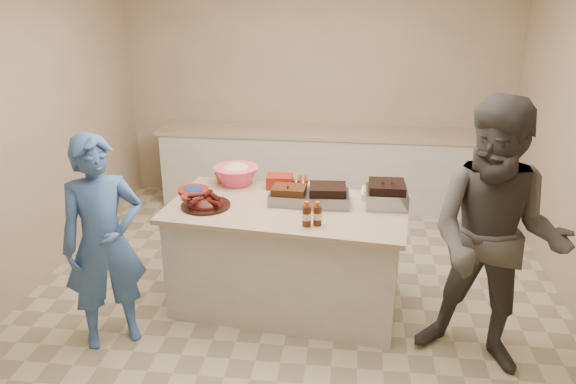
# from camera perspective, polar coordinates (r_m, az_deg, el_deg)

# --- Properties ---
(room) EXTENTS (4.50, 5.00, 2.70)m
(room) POSITION_cam_1_polar(r_m,az_deg,el_deg) (4.79, 0.49, -11.07)
(room) COLOR tan
(room) RESTS_ON ground
(back_counter) EXTENTS (3.60, 0.64, 0.90)m
(back_counter) POSITION_cam_1_polar(r_m,az_deg,el_deg) (6.59, 2.64, 2.52)
(back_counter) COLOR beige
(back_counter) RESTS_ON ground
(island) EXTENTS (1.95, 1.17, 0.88)m
(island) POSITION_cam_1_polar(r_m,az_deg,el_deg) (4.77, -0.07, -11.23)
(island) COLOR beige
(island) RESTS_ON ground
(rib_platter) EXTENTS (0.49, 0.49, 0.15)m
(rib_platter) POSITION_cam_1_polar(r_m,az_deg,el_deg) (4.40, -8.34, -1.46)
(rib_platter) COLOR #420D09
(rib_platter) RESTS_ON island
(pulled_pork_tray) EXTENTS (0.31, 0.24, 0.09)m
(pulled_pork_tray) POSITION_cam_1_polar(r_m,az_deg,el_deg) (4.41, 0.10, -1.17)
(pulled_pork_tray) COLOR #47230F
(pulled_pork_tray) RESTS_ON island
(brisket_tray) EXTENTS (0.35, 0.30, 0.10)m
(brisket_tray) POSITION_cam_1_polar(r_m,az_deg,el_deg) (4.40, 4.02, -1.29)
(brisket_tray) COLOR black
(brisket_tray) RESTS_ON island
(roasting_pan) EXTENTS (0.32, 0.32, 0.13)m
(roasting_pan) POSITION_cam_1_polar(r_m,az_deg,el_deg) (4.45, 9.90, -1.31)
(roasting_pan) COLOR gray
(roasting_pan) RESTS_ON island
(coleslaw_bowl) EXTENTS (0.42, 0.42, 0.26)m
(coleslaw_bowl) POSITION_cam_1_polar(r_m,az_deg,el_deg) (4.85, -5.24, 0.83)
(coleslaw_bowl) COLOR #FF416B
(coleslaw_bowl) RESTS_ON island
(sausage_plate) EXTENTS (0.36, 0.36, 0.06)m
(sausage_plate) POSITION_cam_1_polar(r_m,az_deg,el_deg) (4.70, 1.15, 0.24)
(sausage_plate) COLOR silver
(sausage_plate) RESTS_ON island
(mac_cheese_dish) EXTENTS (0.29, 0.22, 0.08)m
(mac_cheese_dish) POSITION_cam_1_polar(r_m,az_deg,el_deg) (4.59, 9.27, -0.55)
(mac_cheese_dish) COLOR gold
(mac_cheese_dish) RESTS_ON island
(bbq_bottle_a) EXTENTS (0.07, 0.07, 0.18)m
(bbq_bottle_a) POSITION_cam_1_polar(r_m,az_deg,el_deg) (4.05, 3.00, -3.36)
(bbq_bottle_a) COLOR #3D1C09
(bbq_bottle_a) RESTS_ON island
(bbq_bottle_b) EXTENTS (0.07, 0.07, 0.19)m
(bbq_bottle_b) POSITION_cam_1_polar(r_m,az_deg,el_deg) (4.03, 1.89, -3.45)
(bbq_bottle_b) COLOR #3D1C09
(bbq_bottle_b) RESTS_ON island
(mustard_bottle) EXTENTS (0.05, 0.05, 0.11)m
(mustard_bottle) POSITION_cam_1_polar(r_m,az_deg,el_deg) (4.50, -1.09, -0.74)
(mustard_bottle) COLOR #F1D300
(mustard_bottle) RESTS_ON island
(sauce_bowl) EXTENTS (0.13, 0.05, 0.12)m
(sauce_bowl) POSITION_cam_1_polar(r_m,az_deg,el_deg) (4.60, 0.69, -0.21)
(sauce_bowl) COLOR silver
(sauce_bowl) RESTS_ON island
(plate_stack_large) EXTENTS (0.28, 0.28, 0.03)m
(plate_stack_large) POSITION_cam_1_polar(r_m,az_deg,el_deg) (4.71, -9.58, -0.01)
(plate_stack_large) COLOR maroon
(plate_stack_large) RESTS_ON island
(plate_stack_small) EXTENTS (0.22, 0.22, 0.03)m
(plate_stack_small) POSITION_cam_1_polar(r_m,az_deg,el_deg) (4.58, -9.53, -0.63)
(plate_stack_small) COLOR maroon
(plate_stack_small) RESTS_ON island
(plastic_cup) EXTENTS (0.10, 0.10, 0.10)m
(plastic_cup) POSITION_cam_1_polar(r_m,az_deg,el_deg) (4.89, -6.86, 0.96)
(plastic_cup) COLOR #AB6623
(plastic_cup) RESTS_ON island
(basket_stack) EXTENTS (0.23, 0.17, 0.11)m
(basket_stack) POSITION_cam_1_polar(r_m,az_deg,el_deg) (4.75, -0.86, 0.46)
(basket_stack) COLOR maroon
(basket_stack) RESTS_ON island
(guest_blue) EXTENTS (1.33, 1.65, 0.38)m
(guest_blue) POSITION_cam_1_polar(r_m,az_deg,el_deg) (4.56, -17.04, -13.94)
(guest_blue) COLOR #3B61A4
(guest_blue) RESTS_ON ground
(guest_gray) EXTENTS (1.56, 2.10, 0.72)m
(guest_gray) POSITION_cam_1_polar(r_m,az_deg,el_deg) (4.37, 18.69, -15.89)
(guest_gray) COLOR #4D4A45
(guest_gray) RESTS_ON ground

